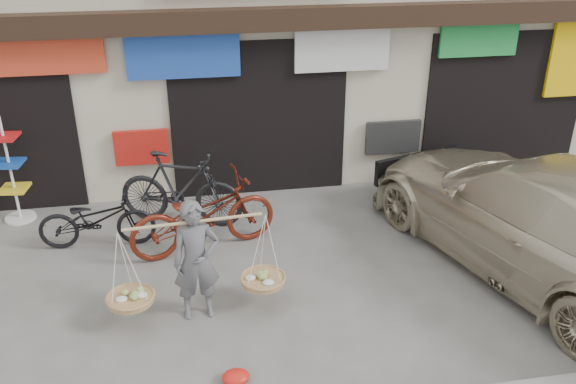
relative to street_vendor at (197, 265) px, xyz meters
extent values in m
plane|color=slate|center=(1.23, -0.03, -0.73)|extent=(70.00, 70.00, 0.00)
cube|color=black|center=(1.23, 3.32, 2.32)|extent=(14.00, 0.35, 0.35)
cube|color=black|center=(1.23, 3.72, 0.62)|extent=(3.00, 0.60, 2.70)
cube|color=black|center=(5.73, 3.72, 0.62)|extent=(3.00, 0.60, 2.70)
cube|color=red|center=(-1.97, 3.39, 1.87)|extent=(1.60, 0.08, 0.60)
cube|color=#224BB4|center=(0.03, 3.39, 1.77)|extent=(1.80, 0.08, 0.70)
cube|color=silver|center=(2.63, 3.39, 1.77)|extent=(1.60, 0.08, 0.70)
cube|color=green|center=(5.03, 3.39, 1.87)|extent=(1.40, 0.08, 0.60)
cube|color=red|center=(-0.77, 3.39, 0.27)|extent=(0.90, 0.08, 0.60)
cube|color=#272727|center=(3.63, 3.39, 0.17)|extent=(1.00, 0.08, 0.60)
imported|color=#5E5E62|center=(0.00, 0.00, 0.06)|extent=(0.61, 0.42, 1.58)
cylinder|color=tan|center=(0.00, 0.00, 0.61)|extent=(1.65, 0.17, 0.04)
cylinder|color=tan|center=(-0.82, -0.06, -0.35)|extent=(0.56, 0.56, 0.07)
ellipsoid|color=#A5BF66|center=(-0.82, -0.06, -0.29)|extent=(0.39, 0.39, 0.10)
cylinder|color=tan|center=(0.82, 0.06, -0.35)|extent=(0.56, 0.56, 0.07)
ellipsoid|color=#A5BF66|center=(0.82, 0.06, -0.29)|extent=(0.39, 0.39, 0.10)
imported|color=black|center=(-1.43, 1.97, -0.28)|extent=(1.74, 0.66, 0.90)
imported|color=black|center=(-0.17, 2.49, -0.12)|extent=(2.11, 1.25, 1.22)
imported|color=#5B1C0F|center=(0.14, 1.59, -0.15)|extent=(2.33, 1.32, 1.16)
imported|color=beige|center=(4.71, 0.30, 0.10)|extent=(3.87, 6.10, 1.65)
cube|color=black|center=(3.92, 2.87, -0.18)|extent=(1.65, 0.60, 0.45)
cube|color=silver|center=(3.89, 2.94, -0.28)|extent=(0.44, 0.15, 0.12)
cylinder|color=silver|center=(-2.81, 3.07, -0.71)|extent=(0.49, 0.49, 0.04)
cylinder|color=silver|center=(-2.81, 3.07, 0.16)|extent=(0.04, 0.04, 1.77)
cube|color=yellow|center=(-2.81, 3.07, -0.17)|extent=(0.47, 0.47, 0.04)
cube|color=#194CB2|center=(-2.81, 3.07, 0.27)|extent=(0.47, 0.47, 0.04)
cube|color=red|center=(-2.81, 3.07, 0.71)|extent=(0.47, 0.47, 0.04)
ellipsoid|color=red|center=(0.33, -1.29, -0.66)|extent=(0.31, 0.25, 0.14)
camera|label=1|loc=(0.02, -6.39, 4.05)|focal=38.00mm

